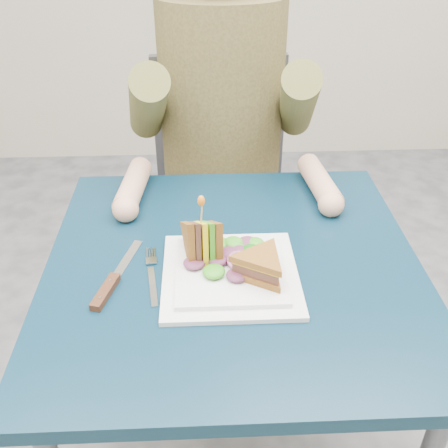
{
  "coord_description": "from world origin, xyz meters",
  "views": [
    {
      "loc": [
        -0.06,
        -0.83,
        1.37
      ],
      "look_at": [
        -0.02,
        0.0,
        0.82
      ],
      "focal_mm": 42.0,
      "sensor_mm": 36.0,
      "label": 1
    }
  ],
  "objects_px": {
    "table": "(233,292)",
    "fork": "(152,277)",
    "sandwich_flat": "(261,266)",
    "knife": "(110,285)",
    "plate": "(230,273)",
    "sandwich_upright": "(202,241)",
    "diner": "(222,83)",
    "chair": "(221,185)"
  },
  "relations": [
    {
      "from": "diner",
      "to": "knife",
      "type": "bearing_deg",
      "value": -111.16
    },
    {
      "from": "knife",
      "to": "chair",
      "type": "bearing_deg",
      "value": 71.89
    },
    {
      "from": "chair",
      "to": "diner",
      "type": "xyz_separation_m",
      "value": [
        -0.0,
        -0.11,
        0.37
      ]
    },
    {
      "from": "table",
      "to": "fork",
      "type": "distance_m",
      "value": 0.18
    },
    {
      "from": "sandwich_upright",
      "to": "diner",
      "type": "bearing_deg",
      "value": 83.58
    },
    {
      "from": "chair",
      "to": "fork",
      "type": "distance_m",
      "value": 0.74
    },
    {
      "from": "sandwich_upright",
      "to": "fork",
      "type": "bearing_deg",
      "value": -157.44
    },
    {
      "from": "table",
      "to": "knife",
      "type": "bearing_deg",
      "value": -163.82
    },
    {
      "from": "chair",
      "to": "table",
      "type": "bearing_deg",
      "value": -90.0
    },
    {
      "from": "fork",
      "to": "diner",
      "type": "bearing_deg",
      "value": 74.77
    },
    {
      "from": "knife",
      "to": "fork",
      "type": "bearing_deg",
      "value": 18.31
    },
    {
      "from": "table",
      "to": "knife",
      "type": "height_order",
      "value": "knife"
    },
    {
      "from": "diner",
      "to": "sandwich_upright",
      "type": "xyz_separation_m",
      "value": [
        -0.06,
        -0.55,
        -0.13
      ]
    },
    {
      "from": "sandwich_flat",
      "to": "knife",
      "type": "distance_m",
      "value": 0.29
    },
    {
      "from": "chair",
      "to": "plate",
      "type": "relative_size",
      "value": 3.58
    },
    {
      "from": "plate",
      "to": "knife",
      "type": "relative_size",
      "value": 1.19
    },
    {
      "from": "diner",
      "to": "knife",
      "type": "relative_size",
      "value": 3.41
    },
    {
      "from": "plate",
      "to": "knife",
      "type": "bearing_deg",
      "value": -174.62
    },
    {
      "from": "diner",
      "to": "fork",
      "type": "xyz_separation_m",
      "value": [
        -0.16,
        -0.59,
        -0.18
      ]
    },
    {
      "from": "table",
      "to": "sandwich_flat",
      "type": "bearing_deg",
      "value": -57.59
    },
    {
      "from": "diner",
      "to": "fork",
      "type": "height_order",
      "value": "diner"
    },
    {
      "from": "knife",
      "to": "table",
      "type": "bearing_deg",
      "value": 16.18
    },
    {
      "from": "chair",
      "to": "knife",
      "type": "height_order",
      "value": "chair"
    },
    {
      "from": "table",
      "to": "chair",
      "type": "relative_size",
      "value": 0.81
    },
    {
      "from": "sandwich_flat",
      "to": "sandwich_upright",
      "type": "bearing_deg",
      "value": 146.91
    },
    {
      "from": "sandwich_flat",
      "to": "fork",
      "type": "height_order",
      "value": "sandwich_flat"
    },
    {
      "from": "sandwich_upright",
      "to": "knife",
      "type": "xyz_separation_m",
      "value": [
        -0.18,
        -0.07,
        -0.05
      ]
    },
    {
      "from": "diner",
      "to": "plate",
      "type": "bearing_deg",
      "value": -90.88
    },
    {
      "from": "diner",
      "to": "chair",
      "type": "bearing_deg",
      "value": 90.0
    },
    {
      "from": "chair",
      "to": "diner",
      "type": "bearing_deg",
      "value": -90.0
    },
    {
      "from": "plate",
      "to": "fork",
      "type": "xyz_separation_m",
      "value": [
        -0.15,
        0.0,
        -0.01
      ]
    },
    {
      "from": "sandwich_flat",
      "to": "knife",
      "type": "relative_size",
      "value": 0.76
    },
    {
      "from": "table",
      "to": "fork",
      "type": "relative_size",
      "value": 4.18
    },
    {
      "from": "sandwich_flat",
      "to": "fork",
      "type": "xyz_separation_m",
      "value": [
        -0.21,
        0.03,
        -0.04
      ]
    },
    {
      "from": "sandwich_upright",
      "to": "table",
      "type": "bearing_deg",
      "value": 2.2
    },
    {
      "from": "fork",
      "to": "knife",
      "type": "xyz_separation_m",
      "value": [
        -0.08,
        -0.03,
        0.0
      ]
    },
    {
      "from": "plate",
      "to": "fork",
      "type": "height_order",
      "value": "plate"
    },
    {
      "from": "sandwich_upright",
      "to": "knife",
      "type": "relative_size",
      "value": 0.68
    },
    {
      "from": "sandwich_upright",
      "to": "plate",
      "type": "bearing_deg",
      "value": -40.65
    },
    {
      "from": "plate",
      "to": "sandwich_upright",
      "type": "bearing_deg",
      "value": 139.35
    },
    {
      "from": "chair",
      "to": "sandwich_flat",
      "type": "relative_size",
      "value": 5.63
    },
    {
      "from": "plate",
      "to": "sandwich_upright",
      "type": "distance_m",
      "value": 0.08
    }
  ]
}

